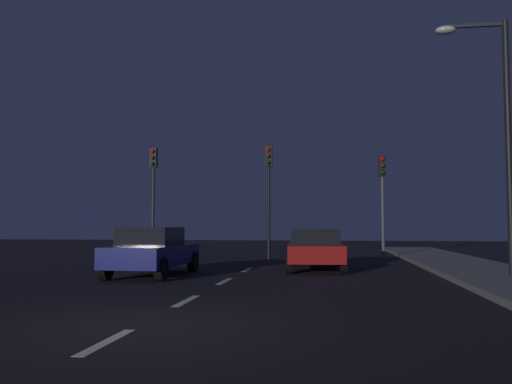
{
  "coord_description": "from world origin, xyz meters",
  "views": [
    {
      "loc": [
        2.89,
        -7.84,
        1.49
      ],
      "look_at": [
        -0.5,
        15.82,
        3.0
      ],
      "focal_mm": 37.56,
      "sensor_mm": 36.0,
      "label": 1
    }
  ],
  "objects_px": {
    "traffic_signal_right": "(382,186)",
    "street_lamp_right": "(496,122)",
    "car_stopped_ahead": "(315,248)",
    "traffic_signal_center": "(269,180)",
    "traffic_signal_left": "(153,181)",
    "car_adjacent_lane": "(153,251)"
  },
  "relations": [
    {
      "from": "traffic_signal_right",
      "to": "car_stopped_ahead",
      "type": "relative_size",
      "value": 0.99
    },
    {
      "from": "traffic_signal_left",
      "to": "street_lamp_right",
      "type": "height_order",
      "value": "street_lamp_right"
    },
    {
      "from": "traffic_signal_left",
      "to": "traffic_signal_right",
      "type": "xyz_separation_m",
      "value": [
        10.41,
        -0.0,
        -0.35
      ]
    },
    {
      "from": "street_lamp_right",
      "to": "traffic_signal_left",
      "type": "bearing_deg",
      "value": 147.82
    },
    {
      "from": "traffic_signal_right",
      "to": "street_lamp_right",
      "type": "xyz_separation_m",
      "value": [
        2.44,
        -8.08,
        1.2
      ]
    },
    {
      "from": "traffic_signal_center",
      "to": "traffic_signal_right",
      "type": "relative_size",
      "value": 1.11
    },
    {
      "from": "traffic_signal_left",
      "to": "traffic_signal_right",
      "type": "distance_m",
      "value": 10.41
    },
    {
      "from": "traffic_signal_left",
      "to": "traffic_signal_center",
      "type": "height_order",
      "value": "traffic_signal_left"
    },
    {
      "from": "car_adjacent_lane",
      "to": "street_lamp_right",
      "type": "xyz_separation_m",
      "value": [
        9.94,
        0.3,
        3.67
      ]
    },
    {
      "from": "traffic_signal_center",
      "to": "car_stopped_ahead",
      "type": "xyz_separation_m",
      "value": [
        2.22,
        -5.33,
        -2.83
      ]
    },
    {
      "from": "street_lamp_right",
      "to": "traffic_signal_center",
      "type": "bearing_deg",
      "value": 132.64
    },
    {
      "from": "traffic_signal_left",
      "to": "traffic_signal_right",
      "type": "relative_size",
      "value": 1.12
    },
    {
      "from": "traffic_signal_left",
      "to": "traffic_signal_center",
      "type": "distance_m",
      "value": 5.4
    },
    {
      "from": "traffic_signal_right",
      "to": "street_lamp_right",
      "type": "bearing_deg",
      "value": -73.21
    },
    {
      "from": "street_lamp_right",
      "to": "car_stopped_ahead",
      "type": "bearing_deg",
      "value": 152.16
    },
    {
      "from": "car_stopped_ahead",
      "to": "street_lamp_right",
      "type": "bearing_deg",
      "value": -27.84
    },
    {
      "from": "car_stopped_ahead",
      "to": "street_lamp_right",
      "type": "distance_m",
      "value": 6.97
    },
    {
      "from": "traffic_signal_right",
      "to": "car_adjacent_lane",
      "type": "bearing_deg",
      "value": -131.83
    },
    {
      "from": "traffic_signal_left",
      "to": "street_lamp_right",
      "type": "xyz_separation_m",
      "value": [
        12.85,
        -8.08,
        0.85
      ]
    },
    {
      "from": "traffic_signal_right",
      "to": "car_stopped_ahead",
      "type": "height_order",
      "value": "traffic_signal_right"
    },
    {
      "from": "traffic_signal_center",
      "to": "traffic_signal_left",
      "type": "bearing_deg",
      "value": 180.0
    },
    {
      "from": "traffic_signal_right",
      "to": "traffic_signal_left",
      "type": "bearing_deg",
      "value": 179.99
    }
  ]
}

